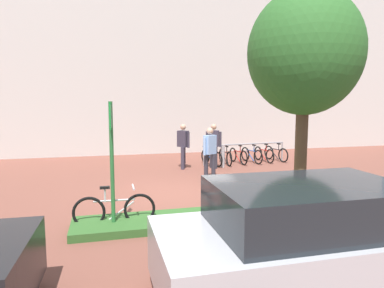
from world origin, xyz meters
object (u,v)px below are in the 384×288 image
person_shirt_blue (210,150)px  car_silver_sedan (317,241)px  bollard_steel (223,156)px  bike_at_sign (115,210)px  tree_sidewalk (305,53)px  parking_sign_post (112,147)px  bike_rack_cluster (245,155)px  person_suited_navy (214,143)px  person_suited_dark (183,143)px

person_shirt_blue → car_silver_sedan: bearing=-95.6°
bollard_steel → person_shirt_blue: 2.24m
bike_at_sign → tree_sidewalk: bearing=-0.4°
parking_sign_post → bollard_steel: parking_sign_post is taller
bike_rack_cluster → person_shirt_blue: 3.54m
person_suited_navy → person_suited_dark: size_ratio=1.00×
tree_sidewalk → bollard_steel: (0.07, 5.67, -3.18)m
bike_at_sign → person_suited_dark: size_ratio=0.98×
bollard_steel → person_suited_dark: (-1.56, 0.11, 0.53)m
bike_at_sign → person_shirt_blue: person_shirt_blue is taller
bike_at_sign → car_silver_sedan: size_ratio=0.39×
bollard_steel → person_suited_navy: 0.67m
bollard_steel → car_silver_sedan: size_ratio=0.21×
person_suited_dark → person_suited_navy: bearing=-9.3°
person_shirt_blue → bike_rack_cluster: bearing=47.9°
bike_rack_cluster → tree_sidewalk: bearing=-101.5°
bike_rack_cluster → bollard_steel: bearing=-150.2°
bike_at_sign → bike_rack_cluster: bearing=48.9°
bollard_steel → person_shirt_blue: (-1.10, -1.88, 0.53)m
person_suited_navy → bike_at_sign: bearing=-125.0°
bollard_steel → person_suited_navy: size_ratio=0.52×
parking_sign_post → car_silver_sedan: bearing=-51.0°
person_suited_navy → car_silver_sedan: size_ratio=0.40×
bike_at_sign → bollard_steel: bollard_steel is taller
bike_at_sign → car_silver_sedan: bearing=-53.0°
bollard_steel → person_suited_dark: bearing=176.0°
bike_rack_cluster → person_suited_navy: bearing=-154.3°
tree_sidewalk → person_shirt_blue: size_ratio=2.94×
tree_sidewalk → person_suited_navy: (-0.33, 5.58, -2.65)m
bike_rack_cluster → person_suited_dark: (-2.79, -0.60, 0.64)m
parking_sign_post → bollard_steel: size_ratio=2.86×
tree_sidewalk → person_suited_navy: tree_sidewalk is taller
parking_sign_post → person_suited_navy: bearing=55.6°
bike_rack_cluster → person_suited_dark: person_suited_dark is taller
parking_sign_post → bike_at_sign: parking_sign_post is taller
bollard_steel → car_silver_sedan: 9.12m
person_suited_dark → bollard_steel: bearing=-4.0°
bike_rack_cluster → bollard_steel: bollard_steel is taller
person_suited_navy → person_shirt_blue: same height
person_suited_navy → car_silver_sedan: person_suited_navy is taller
parking_sign_post → car_silver_sedan: parking_sign_post is taller
bike_rack_cluster → bollard_steel: size_ratio=4.16×
parking_sign_post → person_shirt_blue: (3.22, 3.94, -0.69)m
tree_sidewalk → parking_sign_post: size_ratio=1.97×
tree_sidewalk → person_suited_navy: size_ratio=2.94×
tree_sidewalk → bike_rack_cluster: size_ratio=1.35×
tree_sidewalk → parking_sign_post: 4.69m
parking_sign_post → bollard_steel: bearing=53.4°
bike_rack_cluster → person_shirt_blue: size_ratio=2.17×
tree_sidewalk → car_silver_sedan: tree_sidewalk is taller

